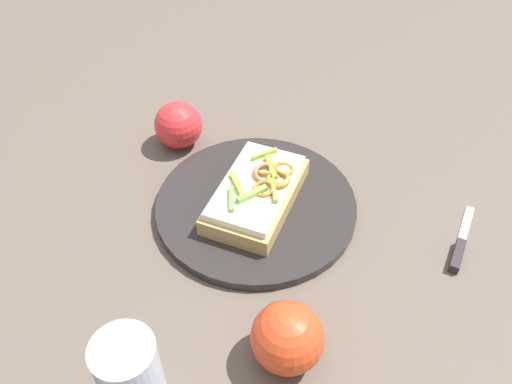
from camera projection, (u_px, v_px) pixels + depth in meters
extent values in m
plane|color=brown|center=(256.00, 209.00, 0.77)|extent=(2.00, 2.00, 0.00)
cylinder|color=#272322|center=(256.00, 206.00, 0.77)|extent=(0.28, 0.28, 0.01)
cube|color=#AC874C|center=(256.00, 196.00, 0.75)|extent=(0.13, 0.18, 0.03)
cube|color=beige|center=(256.00, 186.00, 0.74)|extent=(0.11, 0.17, 0.01)
torus|color=#A87B28|center=(278.00, 179.00, 0.74)|extent=(0.05, 0.05, 0.01)
torus|color=#B4673C|center=(267.00, 174.00, 0.74)|extent=(0.05, 0.05, 0.02)
torus|color=#AC7924|center=(266.00, 170.00, 0.75)|extent=(0.03, 0.03, 0.02)
torus|color=#AE7C37|center=(279.00, 179.00, 0.74)|extent=(0.04, 0.04, 0.01)
torus|color=#B16B28|center=(264.00, 189.00, 0.72)|extent=(0.04, 0.04, 0.01)
torus|color=#B47424|center=(283.00, 168.00, 0.75)|extent=(0.04, 0.04, 0.02)
cube|color=#6EAE41|center=(232.00, 199.00, 0.71)|extent=(0.02, 0.04, 0.01)
cube|color=#81B436|center=(238.00, 186.00, 0.73)|extent=(0.03, 0.05, 0.01)
cube|color=#7CA43F|center=(274.00, 190.00, 0.72)|extent=(0.02, 0.04, 0.01)
cube|color=#85AD37|center=(264.00, 154.00, 0.77)|extent=(0.03, 0.03, 0.01)
cube|color=#7CAC30|center=(271.00, 167.00, 0.75)|extent=(0.03, 0.04, 0.01)
cube|color=#75AD44|center=(251.00, 194.00, 0.72)|extent=(0.04, 0.04, 0.01)
sphere|color=red|center=(178.00, 125.00, 0.85)|extent=(0.10, 0.10, 0.07)
sphere|color=red|center=(287.00, 338.00, 0.58)|extent=(0.11, 0.11, 0.08)
cylinder|color=silver|center=(131.00, 378.00, 0.53)|extent=(0.06, 0.06, 0.11)
cube|color=silver|center=(466.00, 225.00, 0.75)|extent=(0.03, 0.08, 0.00)
cube|color=#2C2225|center=(458.00, 256.00, 0.70)|extent=(0.02, 0.05, 0.01)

